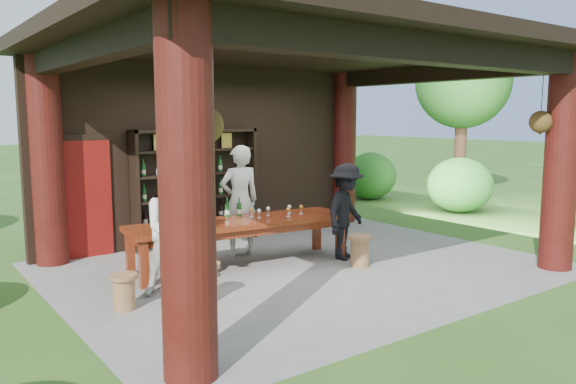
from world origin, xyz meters
TOP-DOWN VIEW (x-y plane):
  - ground at (0.00, 0.00)m, footprint 90.00×90.00m
  - pavilion at (-0.01, 0.43)m, footprint 7.50×6.00m
  - wine_shelf at (-0.60, 2.45)m, footprint 2.43×0.37m
  - tasting_table at (-0.77, 0.60)m, footprint 3.64×1.28m
  - stool_near_left at (-2.02, -0.57)m, footprint 0.38×0.38m
  - stool_near_right at (0.74, -0.52)m, footprint 0.38×0.38m
  - stool_far_left at (-3.00, -0.28)m, footprint 0.34×0.34m
  - host at (-0.40, 1.25)m, footprint 0.75×0.56m
  - guest_woman at (-2.21, -0.04)m, footprint 0.98×0.83m
  - guest_man at (0.88, -0.03)m, footprint 1.18×0.95m
  - table_bottles at (-0.76, 0.92)m, footprint 0.28×0.18m
  - table_glasses at (-0.12, 0.56)m, footprint 0.92×0.36m
  - napkin_basket at (-1.64, 0.58)m, footprint 0.28×0.21m
  - shrubs at (1.96, 0.65)m, footprint 14.26×9.29m
  - trees at (3.26, 1.78)m, footprint 21.80×9.23m

SIDE VIEW (x-z plane):
  - ground at x=0.00m, z-range 0.00..0.00m
  - stool_far_left at x=-3.00m, z-range 0.01..0.46m
  - stool_near_left at x=-2.02m, z-range 0.01..0.51m
  - stool_near_right at x=0.74m, z-range 0.01..0.51m
  - shrubs at x=1.96m, z-range -0.12..1.24m
  - tasting_table at x=-0.77m, z-range 0.26..1.01m
  - guest_man at x=0.88m, z-range 0.00..1.60m
  - napkin_basket at x=-1.64m, z-range 0.75..0.89m
  - table_glasses at x=-0.12m, z-range 0.75..0.90m
  - guest_woman at x=-2.21m, z-range 0.00..1.76m
  - table_bottles at x=-0.76m, z-range 0.75..1.06m
  - host at x=-0.40m, z-range 0.00..1.88m
  - wine_shelf at x=-0.60m, z-range 0.00..2.14m
  - pavilion at x=-0.01m, z-range 0.33..3.93m
  - trees at x=3.26m, z-range 0.97..5.77m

